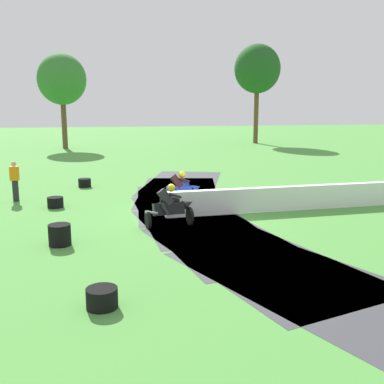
{
  "coord_description": "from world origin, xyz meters",
  "views": [
    {
      "loc": [
        -2.49,
        -15.43,
        3.95
      ],
      "look_at": [
        0.07,
        -0.2,
        0.9
      ],
      "focal_mm": 42.68,
      "sensor_mm": 36.0,
      "label": 1
    }
  ],
  "objects_px": {
    "tire_stack_mid_b": "(60,235)",
    "track_marshal": "(15,181)",
    "motorcycle_chase_black": "(171,206)",
    "tire_stack_mid_a": "(55,202)",
    "tire_stack_far": "(102,298)",
    "tire_stack_near": "(85,183)",
    "motorcycle_lead_blue": "(181,190)"
  },
  "relations": [
    {
      "from": "tire_stack_mid_a",
      "to": "tire_stack_near",
      "type": "bearing_deg",
      "value": 78.74
    },
    {
      "from": "motorcycle_lead_blue",
      "to": "tire_stack_mid_b",
      "type": "xyz_separation_m",
      "value": [
        -4.07,
        -4.37,
        -0.33
      ]
    },
    {
      "from": "track_marshal",
      "to": "motorcycle_chase_black",
      "type": "bearing_deg",
      "value": -39.74
    },
    {
      "from": "tire_stack_mid_b",
      "to": "tire_stack_far",
      "type": "xyz_separation_m",
      "value": [
        1.27,
        -4.23,
        -0.1
      ]
    },
    {
      "from": "motorcycle_chase_black",
      "to": "tire_stack_far",
      "type": "distance_m",
      "value": 6.1
    },
    {
      "from": "tire_stack_mid_b",
      "to": "track_marshal",
      "type": "relative_size",
      "value": 0.38
    },
    {
      "from": "motorcycle_chase_black",
      "to": "tire_stack_far",
      "type": "height_order",
      "value": "motorcycle_chase_black"
    },
    {
      "from": "motorcycle_lead_blue",
      "to": "tire_stack_mid_a",
      "type": "xyz_separation_m",
      "value": [
        -4.78,
        0.49,
        -0.43
      ]
    },
    {
      "from": "motorcycle_chase_black",
      "to": "tire_stack_mid_b",
      "type": "xyz_separation_m",
      "value": [
        -3.31,
        -1.5,
        -0.35
      ]
    },
    {
      "from": "tire_stack_near",
      "to": "tire_stack_far",
      "type": "xyz_separation_m",
      "value": [
        1.14,
        -13.27,
        0.0
      ]
    },
    {
      "from": "motorcycle_lead_blue",
      "to": "tire_stack_mid_b",
      "type": "height_order",
      "value": "motorcycle_lead_blue"
    },
    {
      "from": "tire_stack_mid_a",
      "to": "track_marshal",
      "type": "bearing_deg",
      "value": 140.58
    },
    {
      "from": "tire_stack_near",
      "to": "tire_stack_mid_a",
      "type": "bearing_deg",
      "value": -101.26
    },
    {
      "from": "tire_stack_far",
      "to": "tire_stack_near",
      "type": "bearing_deg",
      "value": 94.92
    },
    {
      "from": "tire_stack_far",
      "to": "track_marshal",
      "type": "bearing_deg",
      "value": 109.36
    },
    {
      "from": "motorcycle_lead_blue",
      "to": "motorcycle_chase_black",
      "type": "relative_size",
      "value": 1.01
    },
    {
      "from": "tire_stack_far",
      "to": "motorcycle_chase_black",
      "type": "bearing_deg",
      "value": 70.35
    },
    {
      "from": "motorcycle_chase_black",
      "to": "tire_stack_mid_b",
      "type": "distance_m",
      "value": 3.65
    },
    {
      "from": "motorcycle_lead_blue",
      "to": "tire_stack_mid_b",
      "type": "relative_size",
      "value": 2.72
    },
    {
      "from": "motorcycle_chase_black",
      "to": "tire_stack_far",
      "type": "xyz_separation_m",
      "value": [
        -2.04,
        -5.73,
        -0.45
      ]
    },
    {
      "from": "motorcycle_chase_black",
      "to": "tire_stack_mid_a",
      "type": "distance_m",
      "value": 5.26
    },
    {
      "from": "motorcycle_lead_blue",
      "to": "track_marshal",
      "type": "height_order",
      "value": "track_marshal"
    },
    {
      "from": "motorcycle_lead_blue",
      "to": "tire_stack_near",
      "type": "height_order",
      "value": "motorcycle_lead_blue"
    },
    {
      "from": "tire_stack_mid_a",
      "to": "tire_stack_mid_b",
      "type": "distance_m",
      "value": 4.91
    },
    {
      "from": "tire_stack_mid_a",
      "to": "track_marshal",
      "type": "xyz_separation_m",
      "value": [
        -1.71,
        1.4,
        0.62
      ]
    },
    {
      "from": "tire_stack_near",
      "to": "tire_stack_mid_b",
      "type": "distance_m",
      "value": 9.04
    },
    {
      "from": "tire_stack_mid_b",
      "to": "track_marshal",
      "type": "xyz_separation_m",
      "value": [
        -2.42,
        6.26,
        0.52
      ]
    },
    {
      "from": "tire_stack_near",
      "to": "tire_stack_mid_a",
      "type": "relative_size",
      "value": 0.98
    },
    {
      "from": "motorcycle_chase_black",
      "to": "tire_stack_near",
      "type": "relative_size",
      "value": 2.84
    },
    {
      "from": "tire_stack_mid_a",
      "to": "tire_stack_far",
      "type": "bearing_deg",
      "value": -77.72
    },
    {
      "from": "motorcycle_lead_blue",
      "to": "tire_stack_mid_b",
      "type": "bearing_deg",
      "value": -132.95
    },
    {
      "from": "tire_stack_far",
      "to": "track_marshal",
      "type": "distance_m",
      "value": 11.14
    }
  ]
}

